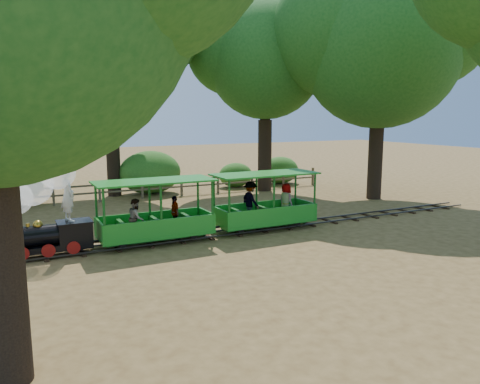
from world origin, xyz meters
name	(u,v)px	position (x,y,z in m)	size (l,w,h in m)	color
ground	(234,233)	(0.00, 0.00, 0.00)	(90.00, 90.00, 0.00)	#9F7B44
track	(234,231)	(0.00, 0.00, 0.07)	(22.00, 1.00, 0.10)	#3F3D3A
locomotive	(40,199)	(-6.03, 0.07, 1.68)	(2.60, 1.22, 2.99)	black
carriage_front	(155,220)	(-2.80, -0.04, 0.78)	(3.67, 1.50, 1.91)	#1F8F24
carriage_rear	(264,206)	(1.19, 0.05, 0.84)	(3.67, 1.50, 1.91)	#1F8F24
oak_nc	(107,40)	(-2.03, 9.59, 7.50)	(8.25, 7.26, 10.46)	#2D2116
oak_ne	(264,54)	(5.47, 7.58, 7.08)	(7.58, 6.67, 9.82)	#2D2116
oak_e	(379,39)	(8.96, 3.10, 7.43)	(9.25, 8.14, 10.75)	#2D2116
fence	(162,185)	(0.00, 8.00, 0.58)	(18.10, 0.10, 1.00)	brown
shrub_west	(12,184)	(-6.58, 9.30, 0.92)	(2.64, 2.03, 1.83)	#2D6B1E
shrub_mid_w	(150,172)	(-0.21, 9.30, 1.09)	(3.16, 2.43, 2.19)	#2D6B1E
shrub_mid_e	(236,175)	(4.67, 9.30, 0.68)	(1.95, 1.50, 1.35)	#2D6B1E
shrub_east	(280,170)	(7.58, 9.30, 0.79)	(2.29, 1.76, 1.58)	#2D6B1E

